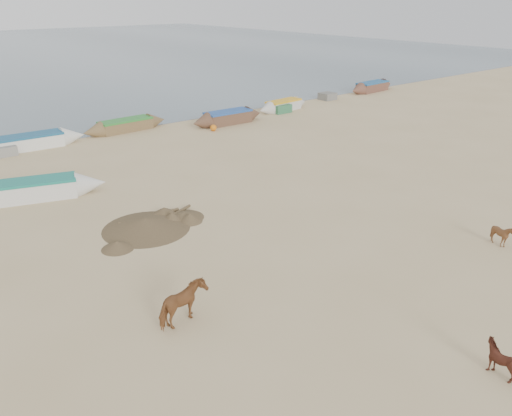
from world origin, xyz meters
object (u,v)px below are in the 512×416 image
Objects in this scene: cow_adult at (183,304)px; calf_front at (502,235)px; calf_right at (505,359)px; near_canoe at (32,190)px.

calf_front is at bearing -118.07° from cow_adult.
calf_front is at bearing -89.73° from calf_right.
calf_right is at bearing -155.40° from cow_adult.
calf_right is at bearing -56.65° from near_canoe.
cow_adult is 1.67× the size of calf_front.
near_canoe is at bearing -10.92° from calf_right.
near_canoe is at bearing -174.75° from calf_front.
calf_right is at bearing -95.26° from calf_front.
calf_front is at bearing -34.96° from near_canoe.
calf_right is (-6.62, -3.43, -0.02)m from calf_front.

